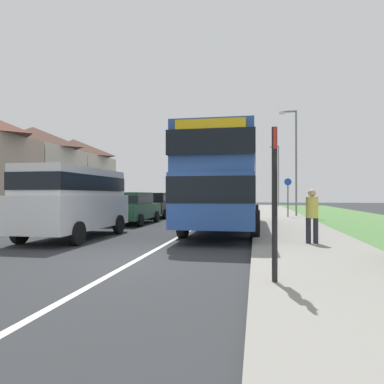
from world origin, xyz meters
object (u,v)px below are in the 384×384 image
(street_lamp_mid, at_px, (294,156))
(street_lamp_far, at_px, (278,172))
(parked_car_black, at_px, (157,204))
(cycle_route_sign, at_px, (288,196))
(pedestrian_at_stop, at_px, (312,213))
(parked_van_white, at_px, (75,197))
(double_decker_bus, at_px, (226,180))
(parked_car_dark_green, at_px, (132,207))
(bus_stop_sign, at_px, (275,193))

(street_lamp_mid, distance_m, street_lamp_far, 18.60)
(parked_car_black, bearing_deg, cycle_route_sign, 3.24)
(pedestrian_at_stop, bearing_deg, parked_van_white, 174.47)
(double_decker_bus, height_order, parked_car_dark_green, double_decker_bus)
(parked_car_dark_green, bearing_deg, pedestrian_at_stop, -40.25)
(parked_car_dark_green, xyz_separation_m, cycle_route_sign, (8.20, 5.43, 0.53))
(parked_van_white, relative_size, bus_stop_sign, 1.96)
(pedestrian_at_stop, height_order, street_lamp_mid, street_lamp_mid)
(bus_stop_sign, bearing_deg, parked_car_dark_green, 120.07)
(cycle_route_sign, relative_size, street_lamp_mid, 0.36)
(double_decker_bus, bearing_deg, street_lamp_mid, 67.19)
(parked_car_dark_green, xyz_separation_m, street_lamp_mid, (8.74, 6.80, 3.18))
(pedestrian_at_stop, bearing_deg, double_decker_bus, 122.75)
(double_decker_bus, relative_size, parked_car_black, 2.52)
(pedestrian_at_stop, distance_m, street_lamp_far, 32.18)
(street_lamp_mid, bearing_deg, parked_car_black, -168.26)
(street_lamp_mid, xyz_separation_m, street_lamp_far, (0.03, 18.60, 0.11))
(parked_car_dark_green, relative_size, cycle_route_sign, 1.75)
(cycle_route_sign, bearing_deg, pedestrian_at_stop, -91.87)
(double_decker_bus, height_order, street_lamp_far, street_lamp_far)
(parked_car_black, distance_m, bus_stop_sign, 17.54)
(double_decker_bus, height_order, cycle_route_sign, double_decker_bus)
(parked_car_dark_green, bearing_deg, street_lamp_mid, 37.89)
(pedestrian_at_stop, relative_size, street_lamp_mid, 0.24)
(bus_stop_sign, xyz_separation_m, street_lamp_far, (2.25, 36.66, 2.64))
(street_lamp_mid, bearing_deg, cycle_route_sign, -111.64)
(parked_car_black, height_order, pedestrian_at_stop, pedestrian_at_stop)
(parked_van_white, xyz_separation_m, parked_car_dark_green, (-0.06, 5.86, -0.53))
(parked_car_black, xyz_separation_m, pedestrian_at_stop, (7.93, -11.56, 0.08))
(parked_car_dark_green, height_order, pedestrian_at_stop, pedestrian_at_stop)
(parked_car_dark_green, height_order, street_lamp_far, street_lamp_far)
(street_lamp_mid, bearing_deg, parked_van_white, -124.44)
(parked_car_black, relative_size, street_lamp_far, 0.57)
(double_decker_bus, height_order, street_lamp_mid, street_lamp_mid)
(street_lamp_far, bearing_deg, parked_car_dark_green, -109.06)
(pedestrian_at_stop, xyz_separation_m, street_lamp_far, (0.97, 32.01, 3.20))
(parked_car_dark_green, height_order, street_lamp_mid, street_lamp_mid)
(parked_car_dark_green, bearing_deg, double_decker_bus, -23.79)
(cycle_route_sign, bearing_deg, double_decker_bus, -113.02)
(parked_van_white, relative_size, parked_car_dark_green, 1.16)
(double_decker_bus, distance_m, street_lamp_far, 27.93)
(cycle_route_sign, bearing_deg, parked_car_dark_green, -146.48)
(parked_van_white, distance_m, cycle_route_sign, 13.91)
(street_lamp_mid, bearing_deg, pedestrian_at_stop, -94.00)
(double_decker_bus, height_order, bus_stop_sign, double_decker_bus)
(double_decker_bus, relative_size, cycle_route_sign, 4.12)
(parked_van_white, relative_size, parked_car_black, 1.24)
(parked_car_black, height_order, cycle_route_sign, cycle_route_sign)
(parked_van_white, height_order, street_lamp_mid, street_lamp_mid)
(bus_stop_sign, xyz_separation_m, cycle_route_sign, (1.68, 16.69, -0.11))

